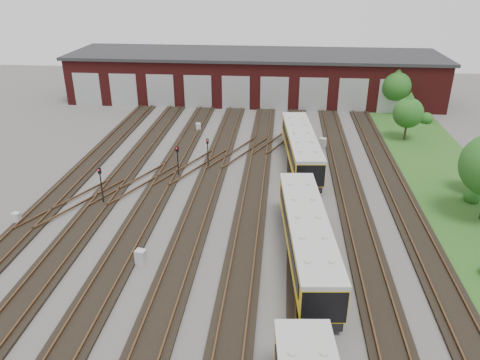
{
  "coord_description": "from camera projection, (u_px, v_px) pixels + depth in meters",
  "views": [
    {
      "loc": [
        4.16,
        -25.7,
        17.39
      ],
      "look_at": [
        1.04,
        7.5,
        2.0
      ],
      "focal_mm": 35.0,
      "sensor_mm": 36.0,
      "label": 1
    }
  ],
  "objects": [
    {
      "name": "bush_2",
      "position": [
        427.0,
        117.0,
        56.18
      ],
      "size": [
        1.51,
        1.51,
        1.51
      ],
      "primitive_type": "sphere",
      "color": "#174C15",
      "rests_on": "ground"
    },
    {
      "name": "maintenance_shed",
      "position": [
        254.0,
        76.0,
        65.67
      ],
      "size": [
        51.0,
        12.5,
        6.35
      ],
      "color": "#4B1312",
      "rests_on": "ground"
    },
    {
      "name": "tree_1",
      "position": [
        409.0,
        109.0,
        49.63
      ],
      "size": [
        3.21,
        3.21,
        5.32
      ],
      "color": "#2E2515",
      "rests_on": "ground"
    },
    {
      "name": "track_network",
      "position": [
        213.0,
        248.0,
        31.37
      ],
      "size": [
        30.4,
        70.0,
        0.33
      ],
      "color": "black",
      "rests_on": "ground"
    },
    {
      "name": "tree_0",
      "position": [
        397.0,
        83.0,
        58.66
      ],
      "size": [
        3.67,
        3.67,
        6.09
      ],
      "color": "#2E2515",
      "rests_on": "ground"
    },
    {
      "name": "signal_mast_1",
      "position": [
        208.0,
        149.0,
        43.17
      ],
      "size": [
        0.26,
        0.24,
        2.92
      ],
      "rotation": [
        0.0,
        0.0,
        0.19
      ],
      "color": "black",
      "rests_on": "ground"
    },
    {
      "name": "signal_mast_3",
      "position": [
        295.0,
        195.0,
        34.49
      ],
      "size": [
        0.25,
        0.23,
        3.03
      ],
      "rotation": [
        0.0,
        0.0,
        0.17
      ],
      "color": "black",
      "rests_on": "ground"
    },
    {
      "name": "signal_mast_2",
      "position": [
        178.0,
        157.0,
        41.4
      ],
      "size": [
        0.29,
        0.27,
        2.9
      ],
      "rotation": [
        0.0,
        0.0,
        -0.27
      ],
      "color": "black",
      "rests_on": "ground"
    },
    {
      "name": "relay_cabinet_2",
      "position": [
        141.0,
        257.0,
        29.6
      ],
      "size": [
        0.75,
        0.67,
        1.06
      ],
      "primitive_type": "cube",
      "rotation": [
        0.0,
        0.0,
        -0.25
      ],
      "color": "#B3B5B8",
      "rests_on": "ground"
    },
    {
      "name": "signal_mast_0",
      "position": [
        101.0,
        181.0,
        36.5
      ],
      "size": [
        0.28,
        0.26,
        3.14
      ],
      "rotation": [
        0.0,
        0.0,
        -0.28
      ],
      "color": "black",
      "rests_on": "ground"
    },
    {
      "name": "relay_cabinet_3",
      "position": [
        315.0,
        174.0,
        41.69
      ],
      "size": [
        0.57,
        0.49,
        0.89
      ],
      "primitive_type": "cube",
      "rotation": [
        0.0,
        0.0,
        0.08
      ],
      "color": "#B3B5B8",
      "rests_on": "ground"
    },
    {
      "name": "relay_cabinet_1",
      "position": [
        198.0,
        127.0,
        53.59
      ],
      "size": [
        0.63,
        0.56,
        0.91
      ],
      "primitive_type": "cube",
      "rotation": [
        0.0,
        0.0,
        0.23
      ],
      "color": "#B3B5B8",
      "rests_on": "ground"
    },
    {
      "name": "grass_verge",
      "position": [
        461.0,
        198.0,
        38.29
      ],
      "size": [
        8.0,
        55.0,
        0.05
      ],
      "primitive_type": "cube",
      "color": "#264717",
      "rests_on": "ground"
    },
    {
      "name": "relay_cabinet_4",
      "position": [
        322.0,
        143.0,
        48.41
      ],
      "size": [
        0.83,
        0.77,
        1.12
      ],
      "primitive_type": "cube",
      "rotation": [
        0.0,
        0.0,
        -0.39
      ],
      "color": "#B3B5B8",
      "rests_on": "ground"
    },
    {
      "name": "bush_1",
      "position": [
        473.0,
        194.0,
        37.45
      ],
      "size": [
        1.32,
        1.32,
        1.32
      ],
      "primitive_type": "sphere",
      "color": "#174C15",
      "rests_on": "ground"
    },
    {
      "name": "ground",
      "position": [
        214.0,
        254.0,
        30.87
      ],
      "size": [
        120.0,
        120.0,
        0.0
      ],
      "primitive_type": "plane",
      "color": "#474442",
      "rests_on": "ground"
    },
    {
      "name": "tree_3",
      "position": [
        480.0,
        160.0,
        37.95
      ],
      "size": [
        2.82,
        2.82,
        4.67
      ],
      "color": "#2E2515",
      "rests_on": "ground"
    },
    {
      "name": "relay_cabinet_0",
      "position": [
        17.0,
        218.0,
        34.33
      ],
      "size": [
        0.58,
        0.5,
        0.9
      ],
      "primitive_type": "cube",
      "rotation": [
        0.0,
        0.0,
        -0.1
      ],
      "color": "#B3B5B8",
      "rests_on": "ground"
    },
    {
      "name": "metro_train",
      "position": [
        307.0,
        237.0,
        29.48
      ],
      "size": [
        3.69,
        45.84,
        2.83
      ],
      "rotation": [
        0.0,
        0.0,
        0.09
      ],
      "color": "black",
      "rests_on": "ground"
    }
  ]
}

